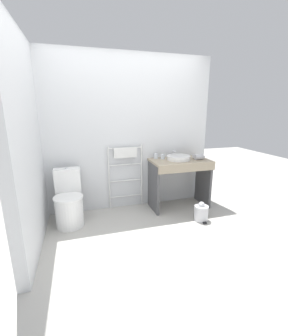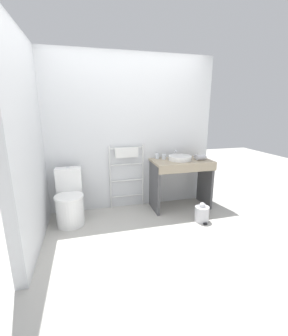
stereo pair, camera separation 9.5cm
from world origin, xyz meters
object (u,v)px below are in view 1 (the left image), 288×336
(towel_radiator, at_px, (126,164))
(trash_bin, at_px, (201,212))
(cup_near_edge, at_px, (163,157))
(hair_dryer, at_px, (199,157))
(toilet, at_px, (69,203))
(sink_basin, at_px, (179,158))
(cup_near_wall, at_px, (156,156))

(towel_radiator, xyz_separation_m, trash_bin, (0.98, -0.79, -0.64))
(cup_near_edge, distance_m, hair_dryer, 0.60)
(toilet, relative_size, trash_bin, 2.69)
(sink_basin, relative_size, cup_near_wall, 4.48)
(sink_basin, height_order, cup_near_wall, cup_near_wall)
(toilet, height_order, cup_near_edge, cup_near_edge)
(toilet, bearing_deg, cup_near_edge, 8.97)
(toilet, height_order, trash_bin, toilet)
(hair_dryer, bearing_deg, toilet, -179.08)
(sink_basin, height_order, hair_dryer, hair_dryer)
(sink_basin, bearing_deg, towel_radiator, 164.96)
(cup_near_edge, bearing_deg, towel_radiator, 171.42)
(trash_bin, bearing_deg, towel_radiator, 141.07)
(toilet, bearing_deg, sink_basin, 3.51)
(toilet, xyz_separation_m, hair_dryer, (2.09, 0.03, 0.54))
(sink_basin, xyz_separation_m, trash_bin, (0.14, -0.56, -0.74))
(towel_radiator, relative_size, sink_basin, 2.82)
(hair_dryer, bearing_deg, towel_radiator, 165.70)
(towel_radiator, relative_size, hair_dryer, 5.70)
(towel_radiator, bearing_deg, cup_near_edge, -8.58)
(toilet, distance_m, trash_bin, 1.96)
(towel_radiator, height_order, hair_dryer, towel_radiator)
(cup_near_edge, distance_m, trash_bin, 1.08)
(cup_near_wall, xyz_separation_m, cup_near_edge, (0.10, -0.06, -0.00))
(cup_near_edge, relative_size, hair_dryer, 0.43)
(cup_near_edge, xyz_separation_m, hair_dryer, (0.56, -0.21, 0.00))
(cup_near_wall, bearing_deg, towel_radiator, 176.29)
(toilet, height_order, sink_basin, sink_basin)
(sink_basin, bearing_deg, hair_dryer, -12.43)
(towel_radiator, xyz_separation_m, sink_basin, (0.84, -0.23, 0.10))
(cup_near_edge, xyz_separation_m, trash_bin, (0.37, -0.70, -0.74))
(cup_near_wall, relative_size, hair_dryer, 0.45)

